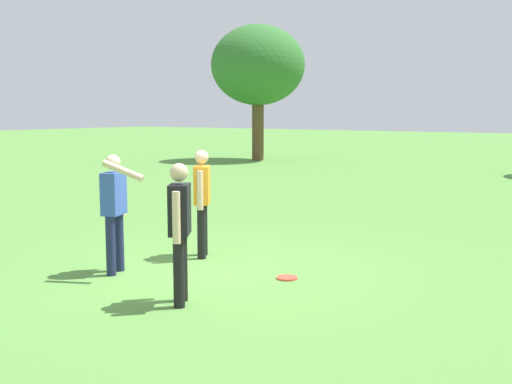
# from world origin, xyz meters

# --- Properties ---
(ground_plane) EXTENTS (120.00, 120.00, 0.00)m
(ground_plane) POSITION_xyz_m (0.00, 0.00, 0.00)
(ground_plane) COLOR #568E3D
(person_thrower) EXTENTS (0.39, 0.53, 1.64)m
(person_thrower) POSITION_xyz_m (-0.73, 0.62, 0.94)
(person_thrower) COLOR black
(person_thrower) RESTS_ON ground
(person_catcher) EXTENTS (0.39, 0.53, 1.64)m
(person_catcher) POSITION_xyz_m (0.60, -1.41, 0.94)
(person_catcher) COLOR black
(person_catcher) RESTS_ON ground
(person_bystander) EXTENTS (0.80, 0.58, 1.64)m
(person_bystander) POSITION_xyz_m (-1.08, -0.83, 0.96)
(person_bystander) COLOR #1E234C
(person_bystander) RESTS_ON ground
(frisbee) EXTENTS (0.28, 0.28, 0.03)m
(frisbee) POSITION_xyz_m (1.03, 0.24, 0.01)
(frisbee) COLOR #E04733
(frisbee) RESTS_ON ground
(tree_tall_left) EXTENTS (4.18, 4.18, 6.03)m
(tree_tall_left) POSITION_xyz_m (-10.88, 17.07, 4.21)
(tree_tall_left) COLOR brown
(tree_tall_left) RESTS_ON ground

